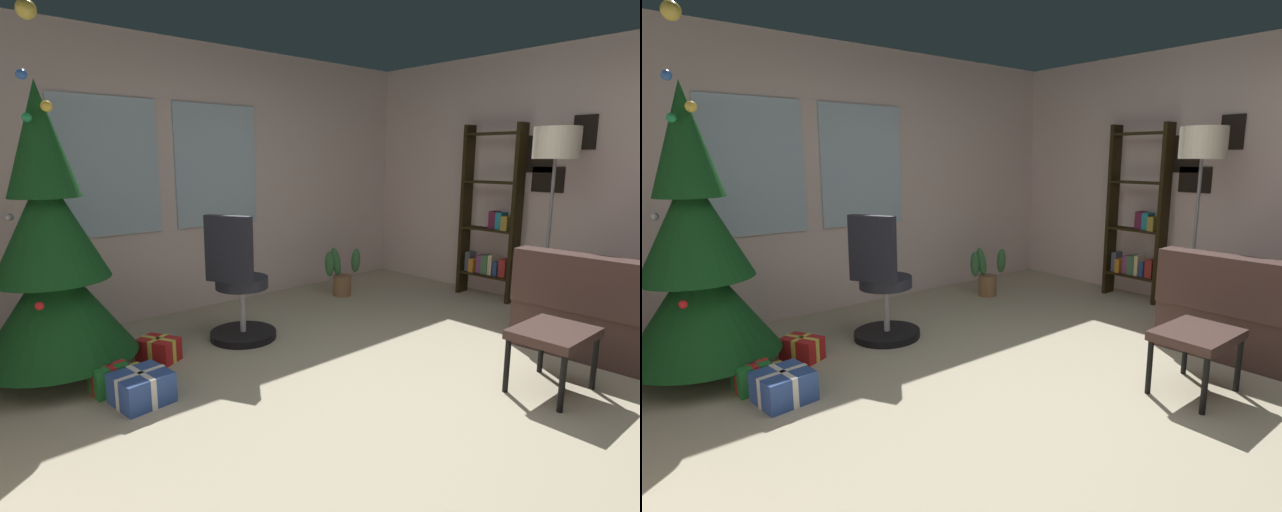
# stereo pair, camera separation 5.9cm
# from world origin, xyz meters

# --- Properties ---
(ground_plane) EXTENTS (5.34, 5.79, 0.10)m
(ground_plane) POSITION_xyz_m (0.00, 0.00, -0.05)
(ground_plane) COLOR #B5AA8E
(wall_back_with_windows) EXTENTS (5.34, 0.12, 2.60)m
(wall_back_with_windows) POSITION_xyz_m (-0.02, 2.94, 1.31)
(wall_back_with_windows) COLOR beige
(wall_back_with_windows) RESTS_ON ground_plane
(wall_right_with_frames) EXTENTS (0.12, 5.79, 2.60)m
(wall_right_with_frames) POSITION_xyz_m (2.72, 0.00, 1.30)
(wall_right_with_frames) COLOR beige
(wall_right_with_frames) RESTS_ON ground_plane
(footstool) EXTENTS (0.54, 0.42, 0.42)m
(footstool) POSITION_xyz_m (0.73, -0.33, 0.37)
(footstool) COLOR #422D28
(footstool) RESTS_ON ground_plane
(holiday_tree) EXTENTS (1.01, 1.01, 2.46)m
(holiday_tree) POSITION_xyz_m (-1.64, 1.99, 0.82)
(holiday_tree) COLOR #4C331E
(holiday_tree) RESTS_ON ground_plane
(gift_box_red) EXTENTS (0.30, 0.34, 0.18)m
(gift_box_red) POSITION_xyz_m (-1.02, 1.84, 0.09)
(gift_box_red) COLOR red
(gift_box_red) RESTS_ON ground_plane
(gift_box_green) EXTENTS (0.22, 0.20, 0.20)m
(gift_box_green) POSITION_xyz_m (-1.48, 1.54, 0.10)
(gift_box_green) COLOR #1E722D
(gift_box_green) RESTS_ON ground_plane
(gift_box_gold) EXTENTS (0.29, 0.31, 0.16)m
(gift_box_gold) POSITION_xyz_m (-1.39, 1.41, 0.08)
(gift_box_gold) COLOR gold
(gift_box_gold) RESTS_ON ground_plane
(gift_box_blue) EXTENTS (0.35, 0.34, 0.20)m
(gift_box_blue) POSITION_xyz_m (-1.37, 1.27, 0.10)
(gift_box_blue) COLOR #2D4C99
(gift_box_blue) RESTS_ON ground_plane
(office_chair) EXTENTS (0.58, 0.56, 1.07)m
(office_chair) POSITION_xyz_m (-0.32, 1.81, 0.42)
(office_chair) COLOR black
(office_chair) RESTS_ON ground_plane
(bookshelf) EXTENTS (0.18, 0.64, 1.86)m
(bookshelf) POSITION_xyz_m (2.46, 1.17, 0.81)
(bookshelf) COLOR black
(bookshelf) RESTS_ON ground_plane
(floor_lamp) EXTENTS (0.40, 0.40, 1.78)m
(floor_lamp) POSITION_xyz_m (2.13, 0.39, 1.54)
(floor_lamp) COLOR slate
(floor_lamp) RESTS_ON ground_plane
(potted_plant) EXTENTS (0.48, 0.25, 0.55)m
(potted_plant) POSITION_xyz_m (1.30, 2.28, 0.24)
(potted_plant) COLOR #8C6241
(potted_plant) RESTS_ON ground_plane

